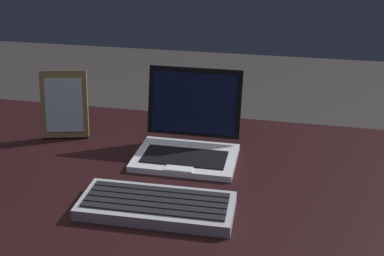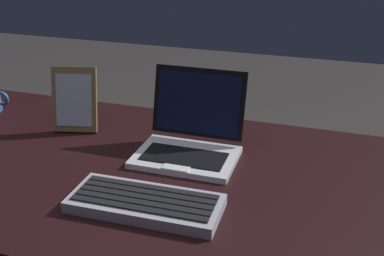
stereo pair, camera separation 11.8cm
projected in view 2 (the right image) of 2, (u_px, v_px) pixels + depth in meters
desk at (180, 207)px, 1.19m from camera, size 1.79×0.78×0.75m
laptop_front at (190, 139)px, 1.23m from camera, size 0.26×0.23×0.21m
external_keyboard at (145, 203)px, 1.01m from camera, size 0.33×0.14×0.03m
photo_frame at (75, 100)px, 1.36m from camera, size 0.14×0.09×0.19m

